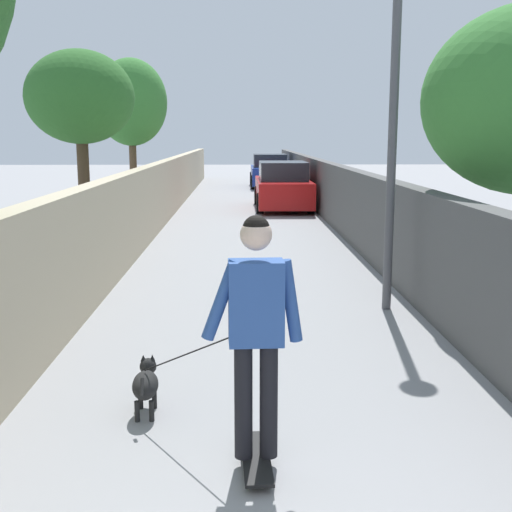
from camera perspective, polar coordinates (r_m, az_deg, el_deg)
ground_plane at (r=15.57m, az=-0.65°, el=1.75°), size 80.00×80.00×0.00m
wall_left at (r=13.65m, az=-10.52°, el=3.88°), size 48.00×0.30×1.67m
fence_right at (r=13.73m, az=9.40°, el=3.85°), size 48.00×0.30×1.62m
tree_left_near at (r=14.81m, az=-15.18°, el=13.20°), size 2.32×2.32×4.18m
tree_left_far at (r=20.68m, az=-10.90°, el=13.04°), size 2.19×2.19×4.69m
lamp_post at (r=8.96m, az=12.07°, el=14.99°), size 0.36×0.36×4.56m
skateboard at (r=4.92m, az=0.01°, el=-17.29°), size 0.81×0.23×0.08m
person_skateboarder at (r=4.53m, az=0.01°, el=-5.52°), size 0.24×0.71×1.75m
dog at (r=5.75m, az=-9.61°, el=-10.93°), size 1.27×1.05×1.06m
car_near at (r=21.47m, az=2.36°, el=6.06°), size 4.30×1.80×1.54m
car_far at (r=30.75m, az=1.20°, el=7.39°), size 3.97×1.80×1.54m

